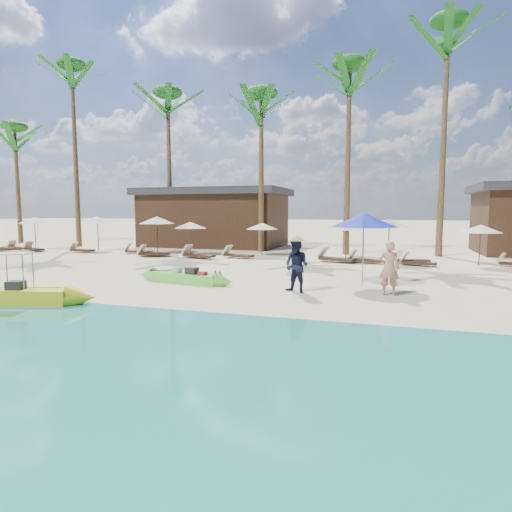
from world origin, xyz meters
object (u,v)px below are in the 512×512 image
(yellow_canoe, at_px, (9,296))
(tourist, at_px, (389,268))
(green_canoe, at_px, (184,277))
(blue_umbrella, at_px, (364,220))

(yellow_canoe, relative_size, tourist, 3.23)
(tourist, bearing_deg, green_canoe, 0.88)
(green_canoe, relative_size, yellow_canoe, 0.84)
(green_canoe, xyz_separation_m, tourist, (7.23, -0.24, 0.66))
(yellow_canoe, xyz_separation_m, blue_umbrella, (9.41, 6.13, 2.08))
(green_canoe, height_order, tourist, tourist)
(green_canoe, bearing_deg, yellow_canoe, -113.28)
(blue_umbrella, bearing_deg, yellow_canoe, -146.92)
(green_canoe, height_order, blue_umbrella, blue_umbrella)
(yellow_canoe, relative_size, blue_umbrella, 2.16)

